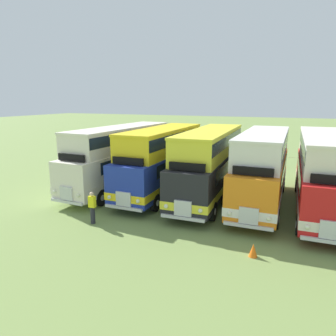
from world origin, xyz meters
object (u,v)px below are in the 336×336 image
at_px(bus_third_in_row, 210,161).
at_px(bus_first_in_row, 121,154).
at_px(bus_fourth_in_row, 262,165).
at_px(marshal_person, 92,207).
at_px(bus_fifth_in_row, 323,170).
at_px(cone_near_end, 253,250).
at_px(bus_second_in_row, 162,158).

bearing_deg(bus_third_in_row, bus_first_in_row, -179.08).
xyz_separation_m(bus_first_in_row, bus_fourth_in_row, (9.98, 0.03, -0.01)).
xyz_separation_m(bus_first_in_row, marshal_person, (2.25, -6.65, -1.59)).
relative_size(bus_fifth_in_row, cone_near_end, 19.99).
height_order(cone_near_end, marshal_person, marshal_person).
bearing_deg(bus_third_in_row, bus_fifth_in_row, 0.57).
relative_size(bus_second_in_row, marshal_person, 6.00).
relative_size(bus_fourth_in_row, marshal_person, 6.01).
xyz_separation_m(bus_second_in_row, bus_third_in_row, (3.32, 0.21, 0.00)).
xyz_separation_m(bus_fifth_in_row, cone_near_end, (-2.77, -7.14, -2.19)).
xyz_separation_m(bus_second_in_row, cone_near_end, (7.21, -6.87, -2.19)).
distance_m(bus_fourth_in_row, marshal_person, 10.34).
height_order(bus_second_in_row, cone_near_end, bus_second_in_row).
distance_m(bus_fourth_in_row, bus_fifth_in_row, 3.33).
xyz_separation_m(bus_first_in_row, cone_near_end, (10.53, -6.97, -2.19)).
relative_size(bus_second_in_row, bus_fifth_in_row, 0.92).
relative_size(bus_fourth_in_row, cone_near_end, 18.34).
xyz_separation_m(bus_first_in_row, bus_third_in_row, (6.65, 0.11, -0.00)).
height_order(bus_third_in_row, marshal_person, bus_third_in_row).
distance_m(bus_first_in_row, bus_fifth_in_row, 13.31).
height_order(bus_second_in_row, bus_fourth_in_row, same).
bearing_deg(bus_fifth_in_row, bus_second_in_row, -178.44).
relative_size(bus_first_in_row, bus_second_in_row, 1.10).
xyz_separation_m(cone_near_end, marshal_person, (-8.29, 0.32, 0.60)).
bearing_deg(bus_third_in_row, bus_second_in_row, -176.46).
bearing_deg(marshal_person, bus_third_in_row, 56.92).
bearing_deg(bus_fifth_in_row, marshal_person, -148.33).
height_order(bus_second_in_row, marshal_person, bus_second_in_row).
distance_m(bus_fifth_in_row, marshal_person, 13.09).
relative_size(bus_first_in_row, cone_near_end, 20.21).
bearing_deg(cone_near_end, bus_third_in_row, 118.78).
relative_size(bus_first_in_row, bus_fourth_in_row, 1.10).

